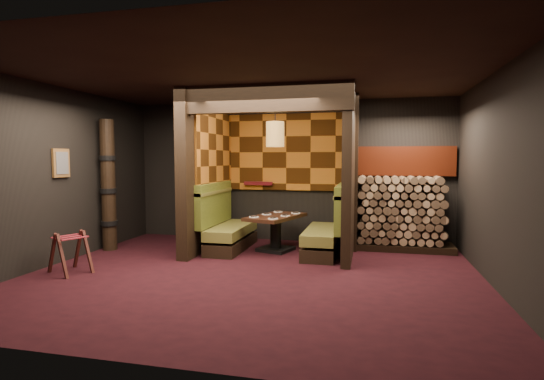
{
  "coord_description": "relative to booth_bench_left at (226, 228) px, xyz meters",
  "views": [
    {
      "loc": [
        1.66,
        -5.79,
        1.7
      ],
      "look_at": [
        0.0,
        1.3,
        1.15
      ],
      "focal_mm": 28.0,
      "sensor_mm": 36.0,
      "label": 1
    }
  ],
  "objects": [
    {
      "name": "booth_bench_left",
      "position": [
        0.0,
        0.0,
        0.0
      ],
      "size": [
        0.68,
        1.6,
        1.14
      ],
      "color": "black",
      "rests_on": "floor"
    },
    {
      "name": "totem_column",
      "position": [
        -2.09,
        -0.55,
        0.79
      ],
      "size": [
        0.31,
        0.31,
        2.4
      ],
      "color": "black",
      "rests_on": "floor"
    },
    {
      "name": "wall_back",
      "position": [
        0.96,
        1.11,
        1.02
      ],
      "size": [
        6.5,
        0.02,
        2.85
      ],
      "primitive_type": "cube",
      "color": "black",
      "rests_on": "ground"
    },
    {
      "name": "mosaic_header",
      "position": [
        3.25,
        1.03,
        1.24
      ],
      "size": [
        1.83,
        0.1,
        0.56
      ],
      "primitive_type": "cube",
      "color": "maroon",
      "rests_on": "wall_back"
    },
    {
      "name": "wall_right",
      "position": [
        4.22,
        -1.65,
        1.02
      ],
      "size": [
        0.02,
        5.5,
        2.85
      ],
      "primitive_type": "cube",
      "color": "black",
      "rests_on": "ground"
    },
    {
      "name": "partition_right",
      "position": [
        2.26,
        0.05,
        1.02
      ],
      "size": [
        0.15,
        2.1,
        2.85
      ],
      "primitive_type": "cube",
      "color": "black",
      "rests_on": "floor"
    },
    {
      "name": "framed_picture",
      "position": [
        -2.25,
        -1.55,
        1.22
      ],
      "size": [
        0.05,
        0.36,
        0.46
      ],
      "color": "brown",
      "rests_on": "wall_left"
    },
    {
      "name": "booth_bench_right",
      "position": [
        1.89,
        0.0,
        0.0
      ],
      "size": [
        0.68,
        1.6,
        1.14
      ],
      "color": "black",
      "rests_on": "floor"
    },
    {
      "name": "floor",
      "position": [
        0.96,
        -1.65,
        -0.41
      ],
      "size": [
        6.5,
        5.5,
        0.02
      ],
      "primitive_type": "cube",
      "color": "black",
      "rests_on": "ground"
    },
    {
      "name": "wall_left",
      "position": [
        -2.3,
        -1.65,
        1.02
      ],
      "size": [
        0.02,
        5.5,
        2.85
      ],
      "primitive_type": "cube",
      "color": "black",
      "rests_on": "ground"
    },
    {
      "name": "pendant_lamp",
      "position": [
        0.94,
        0.01,
        1.73
      ],
      "size": [
        0.33,
        0.33,
        0.95
      ],
      "color": "olive",
      "rests_on": "ceiling"
    },
    {
      "name": "tapa_back_panel",
      "position": [
        0.94,
        1.06,
        1.42
      ],
      "size": [
        2.4,
        0.06,
        1.55
      ],
      "primitive_type": "cube",
      "color": "#AC601A",
      "rests_on": "wall_back"
    },
    {
      "name": "firewood_stack",
      "position": [
        3.25,
        0.7,
        0.28
      ],
      "size": [
        1.73,
        0.7,
        1.36
      ],
      "color": "black",
      "rests_on": "floor"
    },
    {
      "name": "ceiling",
      "position": [
        0.96,
        -1.65,
        2.46
      ],
      "size": [
        6.5,
        5.5,
        0.02
      ],
      "primitive_type": "cube",
      "color": "black",
      "rests_on": "ground"
    },
    {
      "name": "luggage_rack",
      "position": [
        -1.7,
        -2.09,
        -0.07
      ],
      "size": [
        0.73,
        0.64,
        0.66
      ],
      "color": "#3E1711",
      "rests_on": "floor"
    },
    {
      "name": "lacquer_shelf",
      "position": [
        0.36,
        1.0,
        0.78
      ],
      "size": [
        0.6,
        0.12,
        0.07
      ],
      "primitive_type": "cube",
      "color": "#540F15",
      "rests_on": "wall_back"
    },
    {
      "name": "wall_front",
      "position": [
        0.96,
        -4.41,
        1.02
      ],
      "size": [
        6.5,
        0.02,
        2.85
      ],
      "primitive_type": "cube",
      "color": "black",
      "rests_on": "ground"
    },
    {
      "name": "bay_front_post",
      "position": [
        2.35,
        0.31,
        1.02
      ],
      "size": [
        0.08,
        0.08,
        2.85
      ],
      "primitive_type": "cube",
      "color": "black",
      "rests_on": "floor"
    },
    {
      "name": "place_settings",
      "position": [
        0.94,
        0.06,
        0.27
      ],
      "size": [
        0.81,
        1.11,
        0.03
      ],
      "color": "white",
      "rests_on": "dining_table"
    },
    {
      "name": "partition_left",
      "position": [
        -0.39,
        -0.0,
        1.02
      ],
      "size": [
        0.2,
        2.2,
        2.85
      ],
      "primitive_type": "cube",
      "color": "black",
      "rests_on": "floor"
    },
    {
      "name": "tapa_side_panel",
      "position": [
        -0.27,
        0.17,
        1.45
      ],
      "size": [
        0.04,
        1.85,
        1.45
      ],
      "primitive_type": "cube",
      "color": "#AC601A",
      "rests_on": "partition_left"
    },
    {
      "name": "header_beam",
      "position": [
        0.94,
        -0.95,
        2.23
      ],
      "size": [
        2.85,
        0.18,
        0.44
      ],
      "primitive_type": "cube",
      "color": "black",
      "rests_on": "partition_left"
    },
    {
      "name": "dining_table",
      "position": [
        0.94,
        0.06,
        0.02
      ],
      "size": [
        1.02,
        1.39,
        0.66
      ],
      "color": "black",
      "rests_on": "floor"
    }
  ]
}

